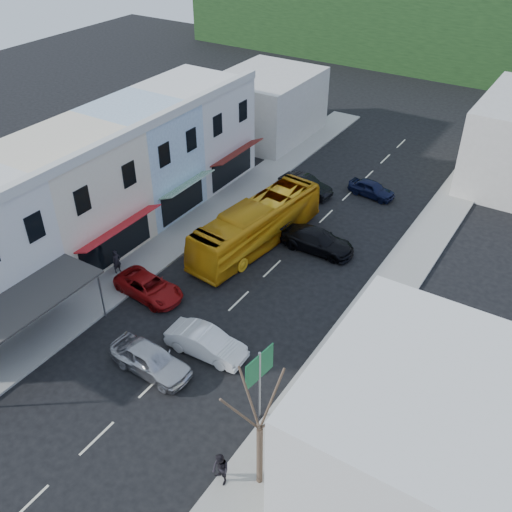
% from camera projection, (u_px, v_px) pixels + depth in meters
% --- Properties ---
extents(ground, '(120.00, 120.00, 0.00)m').
position_uv_depth(ground, '(200.00, 339.00, 32.30)').
color(ground, black).
rests_on(ground, ground).
extents(sidewalk_left, '(3.00, 52.00, 0.15)m').
position_uv_depth(sidewalk_left, '(200.00, 223.00, 42.48)').
color(sidewalk_left, gray).
rests_on(sidewalk_left, ground).
extents(sidewalk_right, '(3.00, 52.00, 0.15)m').
position_uv_depth(sidewalk_right, '(390.00, 289.00, 35.91)').
color(sidewalk_right, gray).
rests_on(sidewalk_right, ground).
extents(shopfront_row, '(8.25, 30.00, 8.00)m').
position_uv_depth(shopfront_row, '(94.00, 186.00, 38.96)').
color(shopfront_row, silver).
rests_on(shopfront_row, ground).
extents(right_building, '(8.00, 9.00, 8.00)m').
position_uv_depth(right_building, '(418.00, 456.00, 21.33)').
color(right_building, silver).
rests_on(right_building, ground).
extents(distant_block_left, '(8.00, 10.00, 6.00)m').
position_uv_depth(distant_block_left, '(267.00, 105.00, 54.57)').
color(distant_block_left, '#B7B2A8').
rests_on(distant_block_left, ground).
extents(hillside, '(80.00, 26.00, 14.00)m').
position_uv_depth(hillside, '(489.00, 5.00, 74.23)').
color(hillside, black).
rests_on(hillside, ground).
extents(bus, '(3.77, 11.81, 3.10)m').
position_uv_depth(bus, '(257.00, 226.00, 39.35)').
color(bus, orange).
rests_on(bus, ground).
extents(car_silver, '(4.47, 1.97, 1.40)m').
position_uv_depth(car_silver, '(151.00, 361.00, 29.92)').
color(car_silver, '#B7B7BC').
rests_on(car_silver, ground).
extents(car_white, '(4.48, 2.02, 1.40)m').
position_uv_depth(car_white, '(206.00, 344.00, 30.99)').
color(car_white, silver).
rests_on(car_white, ground).
extents(car_red, '(4.76, 2.33, 1.40)m').
position_uv_depth(car_red, '(149.00, 286.00, 35.14)').
color(car_red, maroon).
rests_on(car_red, ground).
extents(car_black_near, '(4.56, 1.98, 1.40)m').
position_uv_depth(car_black_near, '(317.00, 241.00, 39.29)').
color(car_black_near, black).
rests_on(car_black_near, ground).
extents(car_navy_mid, '(4.58, 2.31, 1.40)m').
position_uv_depth(car_navy_mid, '(372.00, 188.00, 45.64)').
color(car_navy_mid, black).
rests_on(car_navy_mid, ground).
extents(car_black_far, '(4.55, 2.21, 1.40)m').
position_uv_depth(car_black_far, '(305.00, 186.00, 45.98)').
color(car_black_far, black).
rests_on(car_black_far, ground).
extents(pedestrian_left, '(0.51, 0.67, 1.70)m').
position_uv_depth(pedestrian_left, '(117.00, 261.00, 36.82)').
color(pedestrian_left, black).
rests_on(pedestrian_left, sidewalk_left).
extents(pedestrian_right, '(0.81, 0.67, 1.70)m').
position_uv_depth(pedestrian_right, '(221.00, 469.00, 24.25)').
color(pedestrian_right, black).
rests_on(pedestrian_right, sidewalk_right).
extents(direction_sign, '(0.68, 2.01, 4.34)m').
position_uv_depth(direction_sign, '(259.00, 387.00, 26.53)').
color(direction_sign, '#11512C').
rests_on(direction_sign, ground).
extents(street_tree, '(2.59, 2.59, 7.24)m').
position_uv_depth(street_tree, '(260.00, 429.00, 22.79)').
color(street_tree, '#3C2D23').
rests_on(street_tree, ground).
extents(traffic_signal, '(0.84, 1.14, 4.78)m').
position_uv_depth(traffic_signal, '(466.00, 135.00, 50.23)').
color(traffic_signal, black).
rests_on(traffic_signal, ground).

